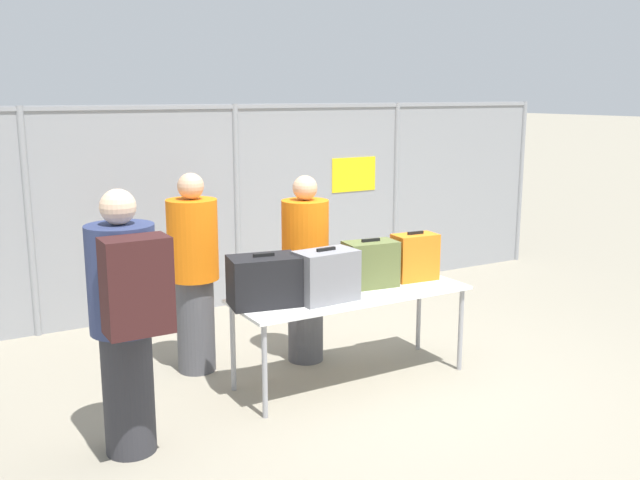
% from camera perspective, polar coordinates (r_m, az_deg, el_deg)
% --- Properties ---
extents(ground_plane, '(120.00, 120.00, 0.00)m').
position_cam_1_polar(ground_plane, '(5.86, 4.01, -11.40)').
color(ground_plane, gray).
extents(fence_section, '(8.52, 0.07, 2.18)m').
position_cam_1_polar(fence_section, '(7.77, -6.60, 3.08)').
color(fence_section, gray).
rests_on(fence_section, ground_plane).
extents(inspection_table, '(1.94, 0.69, 0.73)m').
position_cam_1_polar(inspection_table, '(5.71, 2.52, -4.78)').
color(inspection_table, silver).
rests_on(inspection_table, ground_plane).
extents(suitcase_black, '(0.57, 0.41, 0.40)m').
position_cam_1_polar(suitcase_black, '(5.34, -4.49, -3.27)').
color(suitcase_black, black).
rests_on(suitcase_black, inspection_table).
extents(suitcase_grey, '(0.48, 0.30, 0.42)m').
position_cam_1_polar(suitcase_grey, '(5.43, 0.49, -2.88)').
color(suitcase_grey, slate).
rests_on(suitcase_grey, inspection_table).
extents(suitcase_olive, '(0.45, 0.29, 0.40)m').
position_cam_1_polar(suitcase_olive, '(5.84, 4.06, -1.93)').
color(suitcase_olive, '#566033').
rests_on(suitcase_olive, inspection_table).
extents(suitcase_orange, '(0.39, 0.24, 0.42)m').
position_cam_1_polar(suitcase_orange, '(6.10, 7.59, -1.35)').
color(suitcase_orange, orange).
rests_on(suitcase_orange, inspection_table).
extents(traveler_hooded, '(0.43, 0.66, 1.73)m').
position_cam_1_polar(traveler_hooded, '(4.60, -15.21, -5.74)').
color(traveler_hooded, '#2D2D33').
rests_on(traveler_hooded, ground_plane).
extents(security_worker_near, '(0.40, 0.40, 1.62)m').
position_cam_1_polar(security_worker_near, '(6.10, -1.18, -2.16)').
color(security_worker_near, '#4C4C51').
rests_on(security_worker_near, ground_plane).
extents(security_worker_far, '(0.41, 0.41, 1.67)m').
position_cam_1_polar(security_worker_far, '(5.95, -10.07, -2.44)').
color(security_worker_far, '#4C4C51').
rests_on(security_worker_far, ground_plane).
extents(utility_trailer, '(3.71, 1.95, 0.67)m').
position_cam_1_polar(utility_trailer, '(10.61, -7.44, 1.23)').
color(utility_trailer, '#B2B2B7').
rests_on(utility_trailer, ground_plane).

